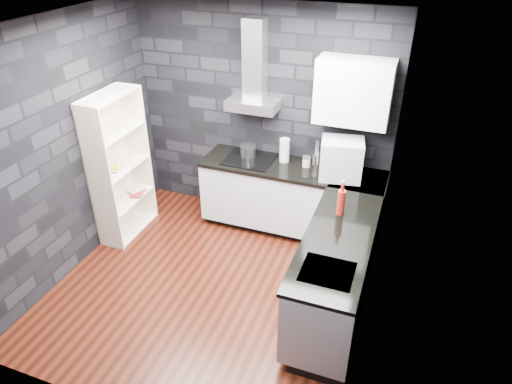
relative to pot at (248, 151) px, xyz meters
The scene contains 28 objects.
ground 1.69m from the pot, 85.94° to the right, with size 3.20×3.20×0.00m, color #40150B.
ceiling 2.22m from the pot, 85.94° to the right, with size 3.20×3.20×0.00m, color silver.
wall_back 0.46m from the pot, 67.78° to the left, with size 3.20×0.05×2.70m, color black.
wall_front 3.04m from the pot, 88.13° to the right, with size 3.20×0.05×2.70m, color black.
wall_left 2.10m from the pot, 137.80° to the right, with size 0.05×3.20×2.70m, color black.
wall_right 2.24m from the pot, 38.78° to the right, with size 0.05×3.20×2.70m, color black.
toekick_back 1.10m from the pot, ahead, with size 2.18×0.50×0.10m, color black.
toekick_right 2.14m from the pot, 41.77° to the right, with size 0.50×1.78×0.10m, color black.
counter_back_cab 0.78m from the pot, ahead, with size 2.20×0.60×0.76m, color silver.
counter_right_cab 1.96m from the pot, 42.57° to the right, with size 0.60×1.80×0.76m, color silver.
counter_back_top 0.61m from the pot, ahead, with size 2.20×0.62×0.04m, color black.
counter_right_top 1.89m from the pot, 42.77° to the right, with size 0.62×1.80×0.04m, color black.
counter_corner_top 1.40m from the pot, ahead, with size 0.62×0.62×0.04m, color black.
hood_body 0.59m from the pot, 43.33° to the left, with size 0.60×0.34×0.12m, color silver.
hood_chimney 1.11m from the pot, 67.32° to the left, with size 0.24×0.20×0.90m, color silver.
upper_cabinet 1.49m from the pot, ahead, with size 0.80×0.35×0.70m, color silver.
cooktop 0.12m from the pot, 60.23° to the right, with size 0.58×0.50×0.01m, color black.
sink_rim 2.27m from the pot, 51.92° to the right, with size 0.44×0.40×0.01m, color silver.
pot is the anchor object (origin of this frame).
glass_vase 0.47m from the pot, ahead, with size 0.12×0.12×0.29m, color silver.
storage_jar 0.75m from the pot, ahead, with size 0.09×0.09×0.11m, color tan.
utensil_crock 0.85m from the pot, ahead, with size 0.11×0.11×0.14m, color #BABABF.
appliance_garage 1.19m from the pot, ahead, with size 0.46×0.36×0.46m, color #AEB1B7.
red_bottle 1.60m from the pot, 33.87° to the right, with size 0.08×0.08×0.27m, color maroon.
bookshelf 1.55m from the pot, 148.78° to the right, with size 0.34×0.80×1.80m, color #F1E3CA.
fruit_bowl 1.59m from the pot, 146.20° to the right, with size 0.22×0.22×0.05m, color white.
book_red 1.53m from the pot, 152.59° to the right, with size 0.15×0.02×0.21m, color maroon.
book_second 1.51m from the pot, 156.96° to the right, with size 0.15×0.02×0.21m, color #B2B2B2.
Camera 1 is at (1.75, -3.35, 3.43)m, focal length 32.00 mm.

